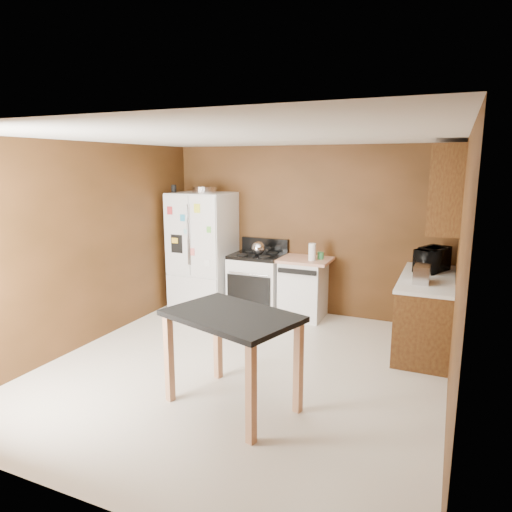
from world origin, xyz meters
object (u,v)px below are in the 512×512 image
Objects in this scene: paper_towel at (312,252)px; toaster at (422,274)px; roasting_pan at (205,190)px; pen_cup at (174,189)px; kettle at (258,248)px; microwave at (432,260)px; gas_range at (258,282)px; island at (232,329)px; dishwasher at (303,288)px; green_canister at (321,256)px; refrigerator at (203,250)px.

toaster is at bearing -25.98° from paper_towel.
roasting_pan is 0.48m from pen_cup.
kettle is 0.41× the size of microwave.
microwave is at bearing -2.87° from gas_range.
toaster reaches higher than island.
paper_towel is 2.61m from island.
pen_cup reaches higher than dishwasher.
island is at bearing -127.35° from toaster.
pen_cup is 3.85m from toaster.
green_canister is 0.54m from dishwasher.
paper_towel is 0.18m from green_canister.
dishwasher is (-1.66, 0.82, -0.55)m from toaster.
kettle is 2.42m from microwave.
microwave is 0.56× the size of dishwasher.
toaster is (1.52, -0.74, -0.01)m from paper_towel.
dishwasher is at bearing 93.68° from island.
toaster is 2.57m from gas_range.
refrigerator is at bearing -179.76° from kettle.
pen_cup is 0.11× the size of gas_range.
roasting_pan is 3.34m from island.
kettle is at bearing -1.21° from roasting_pan.
gas_range is (-0.04, 0.06, -0.54)m from kettle.
kettle is at bearing 108.22° from island.
microwave is at bearing -4.86° from dishwasher.
paper_towel is 1.03m from gas_range.
microwave is (1.59, -0.06, 0.03)m from paper_towel.
kettle is at bearing 0.24° from refrigerator.
pen_cup is at bearing -160.82° from roasting_pan.
paper_towel reaches higher than kettle.
island is (0.89, -2.66, 0.30)m from gas_range.
toaster reaches higher than kettle.
microwave reaches higher than island.
kettle reaches higher than green_canister.
toaster is 0.26× the size of gas_range.
kettle is at bearing 5.82° from pen_cup.
green_canister is at bearing 3.66° from roasting_pan.
pen_cup reaches higher than kettle.
microwave is at bearing -1.48° from roasting_pan.
island is at bearing -89.43° from paper_towel.
refrigerator reaches higher than gas_range.
kettle reaches higher than gas_range.
dishwasher is (1.63, 0.09, -0.45)m from refrigerator.
pen_cup is at bearing -174.18° from kettle.
paper_towel is at bearing -29.47° from dishwasher.
refrigerator is (-3.29, 0.74, -0.10)m from toaster.
gas_range reaches higher than island.
refrigerator reaches higher than dishwasher.
toaster is at bearing -26.29° from dishwasher.
kettle is at bearing -173.25° from dishwasher.
dishwasher is (-1.74, 0.15, -0.58)m from microwave.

